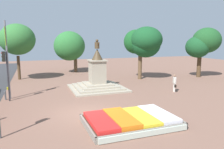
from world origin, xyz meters
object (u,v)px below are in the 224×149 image
at_px(flower_planter, 130,120).
at_px(pedestrian_with_handbag, 174,82).
at_px(statue_monument, 97,79).
at_px(traffic_light_mid_block, 6,67).
at_px(kerb_bollard_north, 5,95).
at_px(banner_pole, 7,59).

xyz_separation_m(flower_planter, pedestrian_with_handbag, (7.32, 5.98, 0.69)).
xyz_separation_m(flower_planter, statue_monument, (0.83, 9.77, 0.74)).
distance_m(traffic_light_mid_block, kerb_bollard_north, 2.41).
height_order(banner_pole, pedestrian_with_handbag, banner_pole).
relative_size(statue_monument, kerb_bollard_north, 7.00).
bearing_deg(pedestrian_with_handbag, traffic_light_mid_block, 172.38).
xyz_separation_m(pedestrian_with_handbag, kerb_bollard_north, (-14.79, 2.44, -0.54)).
bearing_deg(statue_monument, pedestrian_with_handbag, -30.24).
height_order(traffic_light_mid_block, pedestrian_with_handbag, traffic_light_mid_block).
relative_size(flower_planter, banner_pole, 0.83).
bearing_deg(flower_planter, kerb_bollard_north, 131.57).
height_order(banner_pole, kerb_bollard_north, banner_pole).
distance_m(pedestrian_with_handbag, kerb_bollard_north, 15.00).
height_order(statue_monument, kerb_bollard_north, statue_monument).
relative_size(statue_monument, pedestrian_with_handbag, 3.17).
bearing_deg(kerb_bollard_north, traffic_light_mid_block, -63.01).
height_order(flower_planter, banner_pole, banner_pole).
bearing_deg(traffic_light_mid_block, kerb_bollard_north, 116.99).
bearing_deg(banner_pole, flower_planter, -50.45).
bearing_deg(traffic_light_mid_block, statue_monument, 12.87).
bearing_deg(pedestrian_with_handbag, banner_pole, 169.57).
relative_size(flower_planter, traffic_light_mid_block, 1.33).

